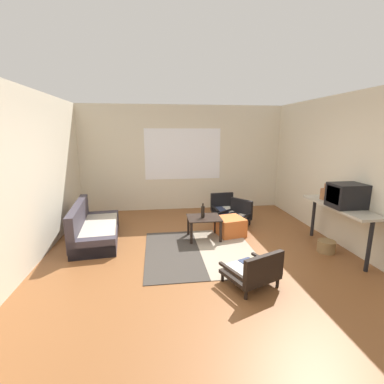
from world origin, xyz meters
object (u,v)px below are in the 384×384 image
(couch, at_px, (93,229))
(armchair_striped_foreground, at_px, (254,271))
(armchair_by_window, at_px, (224,207))
(console_shelf, at_px, (339,210))
(armchair_corner, at_px, (236,215))
(wicker_basket, at_px, (326,246))
(coffee_table, at_px, (204,221))
(glass_bottle, at_px, (203,212))
(ottoman_orange, at_px, (230,226))
(clay_vase, at_px, (326,193))
(crt_television, at_px, (347,196))

(couch, bearing_deg, armchair_striped_foreground, -38.55)
(armchair_by_window, distance_m, armchair_striped_foreground, 3.02)
(armchair_by_window, height_order, console_shelf, console_shelf)
(couch, relative_size, armchair_by_window, 2.95)
(armchair_corner, distance_m, wicker_basket, 1.95)
(coffee_table, bearing_deg, glass_bottle, -162.71)
(armchair_corner, height_order, ottoman_orange, armchair_corner)
(console_shelf, distance_m, clay_vase, 0.44)
(armchair_striped_foreground, height_order, crt_television, crt_television)
(coffee_table, xyz_separation_m, glass_bottle, (-0.03, -0.01, 0.20))
(couch, bearing_deg, crt_television, -15.93)
(clay_vase, bearing_deg, coffee_table, 167.95)
(wicker_basket, bearing_deg, armchair_striped_foreground, -151.85)
(console_shelf, relative_size, glass_bottle, 5.64)
(crt_television, bearing_deg, glass_bottle, 155.70)
(clay_vase, bearing_deg, ottoman_orange, 159.91)
(couch, xyz_separation_m, armchair_corner, (2.97, 0.48, 0.02))
(armchair_corner, xyz_separation_m, console_shelf, (1.32, -1.56, 0.51))
(coffee_table, distance_m, glass_bottle, 0.20)
(ottoman_orange, distance_m, crt_television, 2.14)
(clay_vase, height_order, glass_bottle, clay_vase)
(armchair_corner, xyz_separation_m, glass_bottle, (-0.88, -0.71, 0.32))
(crt_television, relative_size, wicker_basket, 1.77)
(console_shelf, xyz_separation_m, wicker_basket, (-0.18, -0.02, -0.64))
(glass_bottle, height_order, wicker_basket, glass_bottle)
(wicker_basket, bearing_deg, glass_bottle, 156.61)
(glass_bottle, bearing_deg, clay_vase, -11.72)
(coffee_table, distance_m, crt_television, 2.48)
(coffee_table, bearing_deg, armchair_by_window, 60.38)
(armchair_corner, height_order, clay_vase, clay_vase)
(crt_television, height_order, glass_bottle, crt_television)
(crt_television, bearing_deg, armchair_corner, 127.68)
(couch, height_order, glass_bottle, couch)
(couch, height_order, coffee_table, couch)
(armchair_by_window, xyz_separation_m, console_shelf, (1.46, -2.11, 0.49))
(ottoman_orange, distance_m, wicker_basket, 1.75)
(crt_television, bearing_deg, armchair_by_window, 122.94)
(armchair_striped_foreground, distance_m, glass_bottle, 1.81)
(crt_television, bearing_deg, ottoman_orange, 145.08)
(couch, distance_m, armchair_striped_foreground, 3.17)
(armchair_by_window, height_order, clay_vase, clay_vase)
(console_shelf, bearing_deg, coffee_table, 158.43)
(armchair_striped_foreground, bearing_deg, clay_vase, 35.43)
(armchair_striped_foreground, bearing_deg, glass_bottle, 102.58)
(armchair_striped_foreground, height_order, ottoman_orange, armchair_striped_foreground)
(armchair_corner, bearing_deg, ottoman_orange, -117.15)
(glass_bottle, xyz_separation_m, wicker_basket, (2.01, -0.87, -0.45))
(couch, xyz_separation_m, crt_television, (4.28, -1.22, 0.81))
(armchair_by_window, xyz_separation_m, armchair_striped_foreground, (-0.35, -3.00, -0.02))
(coffee_table, height_order, glass_bottle, glass_bottle)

